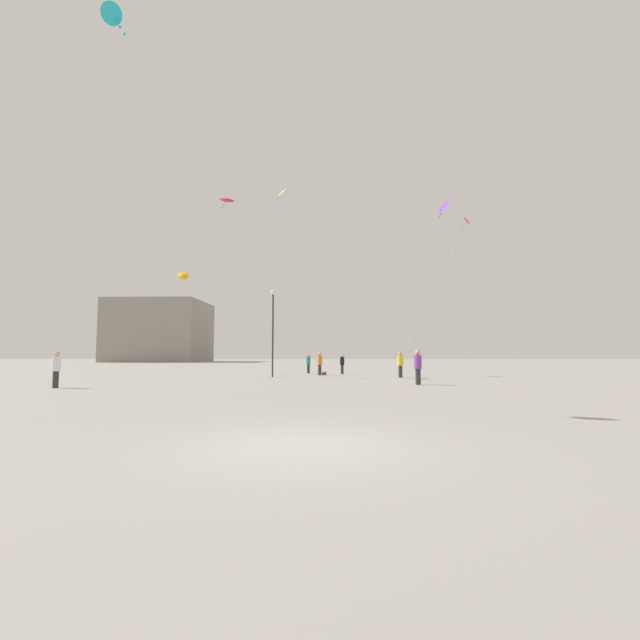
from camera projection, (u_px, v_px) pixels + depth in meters
name	position (u px, v px, depth m)	size (l,w,h in m)	color
ground_plane	(299.00, 446.00, 7.77)	(300.00, 300.00, 0.00)	gray
person_in_orange	(320.00, 363.00, 34.26)	(0.39, 0.39, 1.78)	#2D2D33
person_in_white	(56.00, 368.00, 21.19)	(0.39, 0.39, 1.77)	#2D2D33
person_in_black	(342.00, 363.00, 36.48)	(0.36, 0.36, 1.65)	#2D2D33
person_in_yellow	(400.00, 363.00, 30.83)	(0.40, 0.40, 1.84)	#2D2D33
person_in_teal	(308.00, 363.00, 37.83)	(0.36, 0.36, 1.66)	#2D2D33
person_in_purple	(418.00, 366.00, 23.51)	(0.41, 0.41, 1.86)	#2D2D33
kite_cyan_diamond	(110.00, 29.00, 15.71)	(5.96, 6.89, 12.75)	#1EB2C6
kite_amber_diamond	(185.00, 277.00, 35.90)	(10.77, 3.16, 7.21)	yellow
kite_crimson_diamond	(228.00, 201.00, 33.06)	(7.66, 2.96, 12.41)	red
kite_violet_delta	(442.00, 211.00, 29.27)	(2.95, 3.00, 10.54)	purple
kite_lime_delta	(282.00, 200.00, 36.94)	(2.67, 2.64, 14.28)	#8CD12D
kite_magenta_diamond	(466.00, 223.00, 35.63)	(6.79, 4.66, 11.67)	#D12899
building_left_hall	(161.00, 332.00, 98.25)	(19.54, 18.16, 13.50)	gray
lamppost_east	(273.00, 320.00, 31.47)	(0.36, 0.36, 6.29)	#2D2D30
handbag_beside_flyer	(324.00, 374.00, 34.28)	(0.32, 0.14, 0.24)	brown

